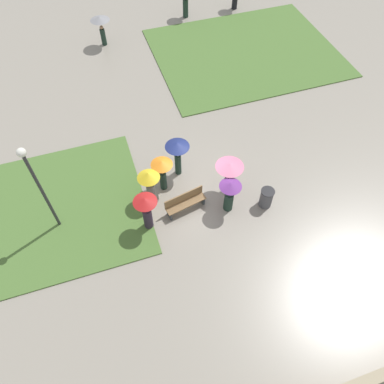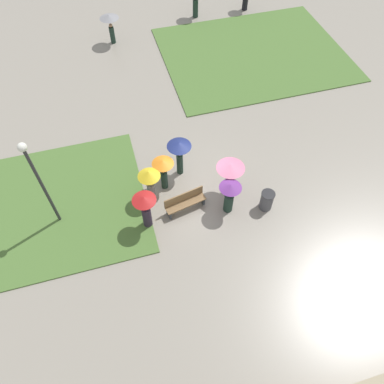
{
  "view_description": "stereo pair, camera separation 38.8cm",
  "coord_description": "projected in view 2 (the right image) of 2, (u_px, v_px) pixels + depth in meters",
  "views": [
    {
      "loc": [
        -3.27,
        -9.78,
        13.29
      ],
      "look_at": [
        -0.38,
        -1.1,
        0.98
      ],
      "focal_mm": 35.0,
      "sensor_mm": 36.0,
      "label": 1
    },
    {
      "loc": [
        -2.9,
        -9.89,
        13.29
      ],
      "look_at": [
        -0.38,
        -1.1,
        0.98
      ],
      "focal_mm": 35.0,
      "sensor_mm": 36.0,
      "label": 2
    }
  ],
  "objects": [
    {
      "name": "crowd_person_orange",
      "position": [
        163.0,
        168.0,
        15.75
      ],
      "size": [
        0.93,
        0.93,
        1.74
      ],
      "rotation": [
        0.0,
        0.0,
        0.5
      ],
      "color": "#1E3328",
      "rests_on": "ground_plane"
    },
    {
      "name": "crowd_person_yellow",
      "position": [
        150.0,
        180.0,
        15.29
      ],
      "size": [
        0.94,
        0.94,
        1.82
      ],
      "rotation": [
        0.0,
        0.0,
        1.51
      ],
      "color": "slate",
      "rests_on": "ground_plane"
    },
    {
      "name": "crowd_person_purple",
      "position": [
        230.0,
        194.0,
        15.16
      ],
      "size": [
        0.92,
        0.92,
        1.71
      ],
      "rotation": [
        0.0,
        0.0,
        1.82
      ],
      "color": "#1E3328",
      "rests_on": "ground_plane"
    },
    {
      "name": "crowd_person_red",
      "position": [
        145.0,
        208.0,
        14.58
      ],
      "size": [
        0.95,
        0.95,
        1.93
      ],
      "rotation": [
        0.0,
        0.0,
        4.84
      ],
      "color": "#2D2333",
      "rests_on": "ground_plane"
    },
    {
      "name": "trash_bin",
      "position": [
        267.0,
        200.0,
        15.7
      ],
      "size": [
        0.58,
        0.58,
        0.95
      ],
      "color": "#4C4C51",
      "rests_on": "ground_plane"
    },
    {
      "name": "crowd_person_navy",
      "position": [
        179.0,
        150.0,
        16.07
      ],
      "size": [
        1.06,
        1.06,
        1.94
      ],
      "rotation": [
        0.0,
        0.0,
        4.54
      ],
      "color": "#1E3328",
      "rests_on": "ground_plane"
    },
    {
      "name": "park_bench",
      "position": [
        185.0,
        201.0,
        15.68
      ],
      "size": [
        1.82,
        0.76,
        0.9
      ],
      "rotation": [
        0.0,
        0.0,
        0.2
      ],
      "color": "brown",
      "rests_on": "ground_plane"
    },
    {
      "name": "lone_walker_mid_plaza",
      "position": [
        110.0,
        22.0,
        22.47
      ],
      "size": [
        1.16,
        1.16,
        1.78
      ],
      "rotation": [
        0.0,
        0.0,
        4.02
      ],
      "color": "#1E3328",
      "rests_on": "ground_plane"
    },
    {
      "name": "lamp_post",
      "position": [
        37.0,
        176.0,
        13.35
      ],
      "size": [
        0.32,
        0.32,
        4.56
      ],
      "color": "#2D2D30",
      "rests_on": "ground_plane"
    },
    {
      "name": "ground_plane",
      "position": [
        193.0,
        184.0,
        16.82
      ],
      "size": [
        90.0,
        90.0,
        0.0
      ],
      "primitive_type": "plane",
      "color": "gray"
    },
    {
      "name": "crowd_person_pink",
      "position": [
        230.0,
        171.0,
        15.45
      ],
      "size": [
        1.19,
        1.19,
        1.81
      ],
      "rotation": [
        0.0,
        0.0,
        4.92
      ],
      "color": "#282D47",
      "rests_on": "ground_plane"
    },
    {
      "name": "lawn_patch_near",
      "position": [
        45.0,
        208.0,
        16.01
      ],
      "size": [
        8.53,
        6.81,
        0.06
      ],
      "color": "#4C7033",
      "rests_on": "ground_plane"
    },
    {
      "name": "lawn_patch_far",
      "position": [
        254.0,
        54.0,
        22.8
      ],
      "size": [
        10.85,
        8.71,
        0.06
      ],
      "color": "#4C7033",
      "rests_on": "ground_plane"
    }
  ]
}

